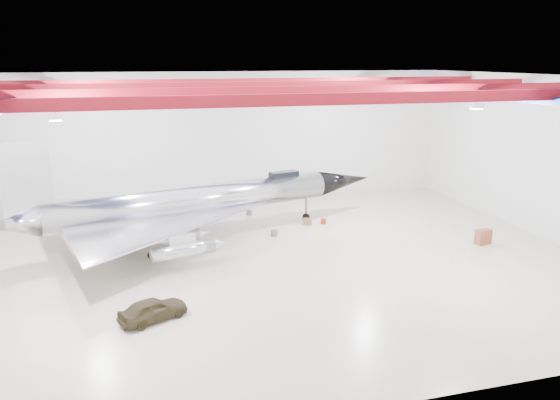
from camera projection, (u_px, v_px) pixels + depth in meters
name	position (u px, v px, depth m)	size (l,w,h in m)	color
floor	(260.00, 263.00, 33.14)	(40.00, 40.00, 0.00)	beige
wall_back	(218.00, 139.00, 45.76)	(40.00, 40.00, 0.00)	silver
wall_right	(546.00, 158.00, 36.91)	(30.00, 30.00, 0.00)	silver
ceiling	(258.00, 77.00, 30.38)	(40.00, 40.00, 0.00)	#0A0F38
ceiling_structure	(258.00, 90.00, 30.55)	(39.50, 29.50, 1.08)	maroon
jet_aircraft	(196.00, 204.00, 36.92)	(27.08, 19.04, 7.50)	silver
jeep	(153.00, 309.00, 25.70)	(1.32, 3.27, 1.11)	#342E1A
desk	(483.00, 237.00, 36.35)	(1.09, 0.54, 0.99)	brown
crate_ply	(191.00, 247.00, 35.30)	(0.46, 0.37, 0.32)	olive
toolbox_red	(170.00, 222.00, 40.74)	(0.51, 0.41, 0.36)	#A62D10
engine_drum	(274.00, 233.00, 38.04)	(0.48, 0.48, 0.43)	#59595B
parts_bin	(307.00, 222.00, 40.72)	(0.63, 0.51, 0.44)	olive
crate_small	(152.00, 240.00, 36.91)	(0.37, 0.30, 0.26)	#59595B
tool_chest	(324.00, 221.00, 40.91)	(0.43, 0.43, 0.38)	#A62D10
spares_box	(249.00, 212.00, 43.18)	(0.46, 0.46, 0.41)	#59595B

